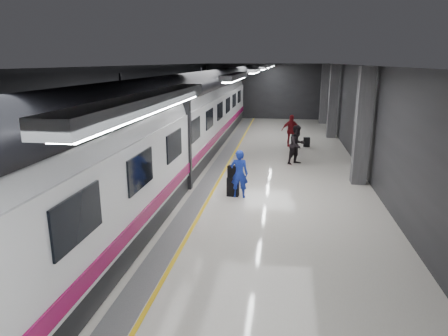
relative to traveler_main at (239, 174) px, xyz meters
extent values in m
plane|color=silver|center=(-0.08, 0.39, -0.86)|extent=(40.00, 40.00, 0.00)
cube|color=black|center=(-0.08, 0.39, 3.64)|extent=(10.00, 40.00, 0.02)
cube|color=#28282B|center=(-0.08, 20.39, 1.39)|extent=(10.00, 0.02, 4.50)
cube|color=#28282B|center=(-5.08, 0.39, 1.39)|extent=(0.02, 40.00, 4.50)
cube|color=#28282B|center=(4.92, 0.39, 1.39)|extent=(0.02, 40.00, 4.50)
cube|color=slate|center=(-1.43, 0.39, -0.85)|extent=(0.65, 39.80, 0.01)
cube|color=yellow|center=(-1.03, 0.39, -0.85)|extent=(0.10, 39.80, 0.01)
cylinder|color=black|center=(-1.38, 0.39, 3.09)|extent=(0.80, 38.00, 0.80)
cube|color=silver|center=(0.52, -10.61, 3.54)|extent=(0.22, 2.60, 0.10)
cube|color=silver|center=(0.52, -5.61, 3.54)|extent=(0.22, 2.60, 0.10)
cube|color=silver|center=(0.52, -0.61, 3.54)|extent=(0.22, 2.60, 0.10)
cube|color=silver|center=(0.52, 4.39, 3.54)|extent=(0.22, 2.60, 0.10)
cube|color=silver|center=(0.52, 9.39, 3.54)|extent=(0.22, 2.60, 0.10)
cube|color=silver|center=(0.52, 14.39, 3.54)|extent=(0.22, 2.60, 0.10)
cube|color=silver|center=(0.52, 18.39, 3.54)|extent=(0.22, 2.60, 0.10)
cube|color=#515154|center=(4.47, 2.39, 1.39)|extent=(0.55, 0.55, 4.50)
cube|color=#515154|center=(4.47, 12.39, 1.39)|extent=(0.55, 0.55, 4.50)
cube|color=#515154|center=(4.47, 18.39, 1.39)|extent=(0.55, 0.55, 4.50)
cube|color=black|center=(-3.33, 0.39, -0.51)|extent=(2.80, 38.00, 0.60)
cube|color=white|center=(-3.33, 0.39, 0.89)|extent=(2.90, 38.00, 2.20)
cylinder|color=white|center=(-3.33, 0.39, 1.84)|extent=(2.80, 38.00, 2.80)
cube|color=#8F0D4B|center=(-1.86, 0.39, 0.09)|extent=(0.04, 38.00, 0.35)
cube|color=black|center=(-3.33, 0.39, 1.14)|extent=(3.05, 0.25, 3.80)
cube|color=black|center=(-1.86, -7.61, 1.29)|extent=(0.05, 1.60, 0.85)
cube|color=black|center=(-1.86, -4.61, 1.29)|extent=(0.05, 1.60, 0.85)
cube|color=black|center=(-1.86, -1.61, 1.29)|extent=(0.05, 1.60, 0.85)
cube|color=black|center=(-1.86, 1.39, 1.29)|extent=(0.05, 1.60, 0.85)
cube|color=black|center=(-1.86, 4.39, 1.29)|extent=(0.05, 1.60, 0.85)
cube|color=black|center=(-1.86, 7.39, 1.29)|extent=(0.05, 1.60, 0.85)
cube|color=black|center=(-1.86, 10.39, 1.29)|extent=(0.05, 1.60, 0.85)
cube|color=black|center=(-1.86, 13.39, 1.29)|extent=(0.05, 1.60, 0.85)
cube|color=black|center=(-1.86, 16.39, 1.29)|extent=(0.05, 1.60, 0.85)
imported|color=blue|center=(0.00, 0.00, 0.00)|extent=(0.64, 0.43, 1.71)
cube|color=black|center=(-0.23, 0.10, -0.52)|extent=(0.44, 0.30, 0.68)
cube|color=black|center=(-0.25, 0.10, 0.04)|extent=(0.36, 0.25, 0.44)
imported|color=black|center=(2.13, 5.11, 0.06)|extent=(1.13, 1.12, 1.84)
imported|color=maroon|center=(1.89, 9.21, 0.04)|extent=(1.10, 0.59, 1.79)
cube|color=black|center=(2.80, 9.20, -0.59)|extent=(0.37, 0.24, 0.53)
camera|label=1|loc=(1.47, -13.38, 3.82)|focal=32.00mm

